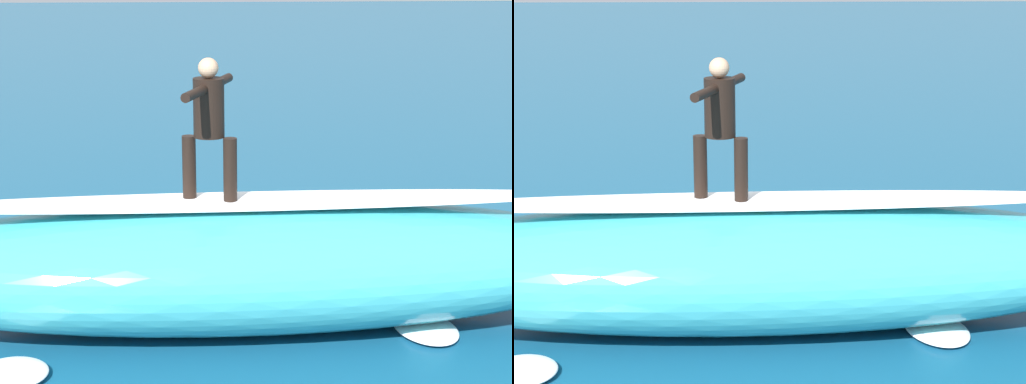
% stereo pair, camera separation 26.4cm
% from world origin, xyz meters
% --- Properties ---
extents(ground_plane, '(120.00, 120.00, 0.00)m').
position_xyz_m(ground_plane, '(0.00, 0.00, 0.00)').
color(ground_plane, '#145175').
extents(wave_crest, '(9.90, 2.67, 1.55)m').
position_xyz_m(wave_crest, '(-0.31, 2.13, 0.78)').
color(wave_crest, teal).
rests_on(wave_crest, ground_plane).
extents(wave_foam_lip, '(8.38, 1.06, 0.08)m').
position_xyz_m(wave_foam_lip, '(-0.31, 2.13, 1.59)').
color(wave_foam_lip, white).
rests_on(wave_foam_lip, wave_crest).
extents(surfboard_riding, '(1.91, 1.08, 0.07)m').
position_xyz_m(surfboard_riding, '(0.09, 2.14, 1.59)').
color(surfboard_riding, yellow).
rests_on(surfboard_riding, wave_crest).
extents(surfer_riding, '(0.65, 1.56, 1.70)m').
position_xyz_m(surfer_riding, '(0.09, 2.14, 2.61)').
color(surfer_riding, black).
rests_on(surfer_riding, surfboard_riding).
extents(surfboard_paddling, '(2.41, 1.61, 0.06)m').
position_xyz_m(surfboard_paddling, '(-1.20, -1.14, 0.03)').
color(surfboard_paddling, '#EAE5C6').
rests_on(surfboard_paddling, ground_plane).
extents(surfer_paddling, '(1.59, 0.97, 0.31)m').
position_xyz_m(surfer_paddling, '(-1.09, -1.20, 0.19)').
color(surfer_paddling, black).
rests_on(surfer_paddling, surfboard_paddling).
extents(foam_patch_near, '(1.10, 1.10, 0.12)m').
position_xyz_m(foam_patch_near, '(2.28, 3.47, 0.06)').
color(foam_patch_near, white).
rests_on(foam_patch_near, ground_plane).
extents(foam_patch_mid, '(0.93, 1.21, 0.11)m').
position_xyz_m(foam_patch_mid, '(-2.52, 2.49, 0.06)').
color(foam_patch_mid, white).
rests_on(foam_patch_mid, ground_plane).
extents(foam_patch_far, '(0.87, 0.87, 0.18)m').
position_xyz_m(foam_patch_far, '(-2.16, 1.62, 0.09)').
color(foam_patch_far, white).
rests_on(foam_patch_far, ground_plane).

